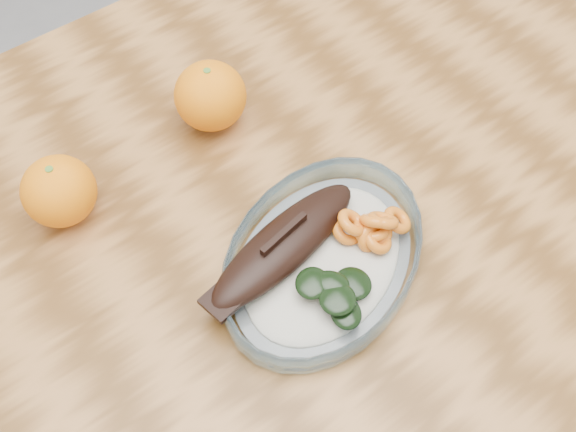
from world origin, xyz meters
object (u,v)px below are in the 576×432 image
(dining_table, at_px, (260,269))
(plated_meal, at_px, (322,257))
(orange_left, at_px, (59,191))
(orange_right, at_px, (210,96))

(dining_table, distance_m, plated_meal, 0.14)
(orange_left, bearing_deg, orange_right, 4.98)
(dining_table, distance_m, orange_left, 0.25)
(dining_table, distance_m, orange_right, 0.21)
(plated_meal, bearing_deg, dining_table, 83.31)
(dining_table, relative_size, orange_left, 15.54)
(dining_table, xyz_separation_m, orange_left, (-0.15, 0.13, 0.14))
(plated_meal, bearing_deg, orange_left, 107.25)
(plated_meal, height_order, orange_right, orange_right)
(dining_table, height_order, orange_right, orange_right)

